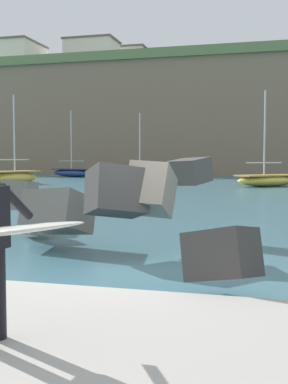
{
  "coord_description": "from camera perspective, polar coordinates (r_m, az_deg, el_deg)",
  "views": [
    {
      "loc": [
        1.86,
        -8.01,
        1.99
      ],
      "look_at": [
        -0.35,
        0.5,
        1.4
      ],
      "focal_mm": 45.39,
      "sensor_mm": 36.0,
      "label": 1
    }
  ],
  "objects": [
    {
      "name": "walkway_path",
      "position": [
        4.8,
        -10.07,
        -19.17
      ],
      "size": [
        48.0,
        4.4,
        0.24
      ],
      "primitive_type": "cube",
      "color": "#B2ADA3",
      "rests_on": "ground"
    },
    {
      "name": "headland_bluff",
      "position": [
        80.19,
        4.75,
        8.06
      ],
      "size": [
        83.51,
        39.51,
        15.75
      ],
      "color": "#847056",
      "rests_on": "ground"
    },
    {
      "name": "station_building_west",
      "position": [
        89.61,
        1.42,
        14.4
      ],
      "size": [
        5.0,
        7.01,
        5.26
      ],
      "color": "silver",
      "rests_on": "headland_bluff"
    },
    {
      "name": "boat_mid_left",
      "position": [
        39.83,
        -15.33,
        1.71
      ],
      "size": [
        3.79,
        5.27,
        7.09
      ],
      "color": "#EAC64C",
      "rests_on": "ground"
    },
    {
      "name": "boat_near_centre",
      "position": [
        52.13,
        -0.47,
        2.27
      ],
      "size": [
        2.69,
        4.75,
        6.91
      ],
      "color": "beige",
      "rests_on": "ground"
    },
    {
      "name": "station_building_annex",
      "position": [
        81.25,
        -13.82,
        15.14
      ],
      "size": [
        4.37,
        8.37,
        4.55
      ],
      "color": "silver",
      "rests_on": "headland_bluff"
    },
    {
      "name": "station_building_east",
      "position": [
        82.62,
        -6.12,
        15.44
      ],
      "size": [
        8.29,
        6.03,
        5.7
      ],
      "color": "silver",
      "rests_on": "headland_bluff"
    },
    {
      "name": "boat_near_left",
      "position": [
        55.91,
        -8.17,
        2.31
      ],
      "size": [
        6.44,
        3.67,
        7.54
      ],
      "color": "navy",
      "rests_on": "ground"
    },
    {
      "name": "station_building_central",
      "position": [
        89.97,
        -2.29,
        14.61
      ],
      "size": [
        8.39,
        5.8,
        6.05
      ],
      "color": "silver",
      "rests_on": "headland_bluff"
    },
    {
      "name": "ground_plane",
      "position": [
        8.46,
        1.44,
        -9.77
      ],
      "size": [
        400.0,
        400.0,
        0.0
      ],
      "primitive_type": "plane",
      "color": "#42707F"
    },
    {
      "name": "breakwater_jetty",
      "position": [
        11.59,
        -4.13,
        -0.93
      ],
      "size": [
        32.09,
        7.9,
        2.39
      ],
      "color": "#4C4944",
      "rests_on": "ground"
    },
    {
      "name": "boat_mid_right",
      "position": [
        37.09,
        14.38,
        1.42
      ],
      "size": [
        5.43,
        5.11,
        7.02
      ],
      "color": "#EAC64C",
      "rests_on": "ground"
    }
  ]
}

